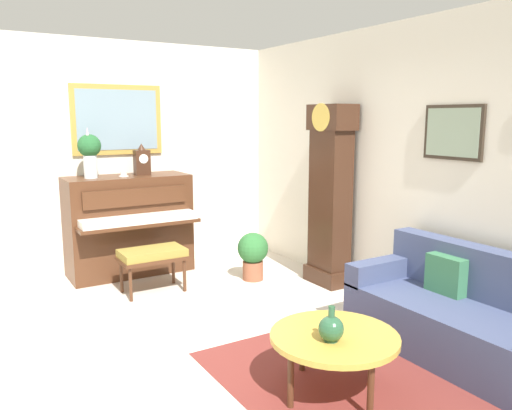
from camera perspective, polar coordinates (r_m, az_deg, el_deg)
ground_plane at (r=4.43m, az=-8.85°, el=-16.16°), size 6.40×6.00×0.10m
wall_left at (r=6.49m, az=-17.98°, el=5.16°), size 0.13×4.90×2.80m
wall_back at (r=5.38m, az=15.13°, el=4.36°), size 5.30×0.13×2.80m
area_rug at (r=3.87m, az=10.15°, el=-19.35°), size 2.10×1.50×0.01m
piano at (r=6.33m, az=-13.98°, el=-2.13°), size 0.87×1.44×1.19m
piano_bench at (r=5.63m, az=-11.52°, el=-5.58°), size 0.42×0.70×0.48m
grandfather_clock at (r=5.77m, az=8.29°, el=0.55°), size 0.52×0.34×2.03m
couch at (r=4.44m, az=22.63°, el=-11.67°), size 1.90×0.80×0.84m
coffee_table at (r=3.62m, az=8.76°, el=-14.53°), size 0.88×0.88×0.43m
mantel_clock at (r=6.28m, az=-12.65°, el=4.84°), size 0.13×0.18×0.38m
flower_vase at (r=6.10m, az=-18.13°, el=5.81°), size 0.26×0.26×0.58m
teacup at (r=6.19m, az=-14.59°, el=3.32°), size 0.12×0.12×0.06m
green_jug at (r=3.47m, az=8.41°, el=-13.51°), size 0.17×0.17×0.24m
potted_plant at (r=5.96m, az=-0.35°, el=-5.37°), size 0.36×0.36×0.56m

